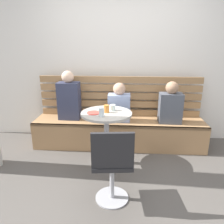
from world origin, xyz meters
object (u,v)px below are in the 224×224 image
at_px(person_child_middle, 119,104).
at_px(cup_glass_short, 113,108).
at_px(cafe_table, 107,128).
at_px(white_chair, 112,164).
at_px(booth_bench, 119,133).
at_px(cup_tumbler_orange, 106,109).
at_px(person_child_left, 171,105).
at_px(cup_water_clear, 102,112).
at_px(plate_small, 93,113).
at_px(person_adult, 69,98).

xyz_separation_m(person_child_middle, cup_glass_short, (-0.07, -0.42, 0.07)).
bearing_deg(cafe_table, white_chair, -80.79).
relative_size(booth_bench, person_child_middle, 4.45).
bearing_deg(cup_tumbler_orange, white_chair, -80.91).
bearing_deg(booth_bench, cup_tumbler_orange, -105.71).
height_order(booth_bench, cafe_table, cafe_table).
bearing_deg(white_chair, person_child_left, 58.57).
distance_m(cup_water_clear, plate_small, 0.17).
bearing_deg(person_child_middle, white_chair, -90.62).
relative_size(white_chair, plate_small, 5.00).
xyz_separation_m(cafe_table, cup_glass_short, (0.08, 0.10, 0.26)).
xyz_separation_m(cafe_table, cup_water_clear, (-0.05, -0.16, 0.28)).
bearing_deg(person_child_middle, cafe_table, -105.79).
bearing_deg(booth_bench, person_adult, 177.18).
bearing_deg(cafe_table, plate_small, -165.41).
height_order(person_child_left, cup_water_clear, person_child_left).
relative_size(white_chair, cup_glass_short, 10.63).
relative_size(cafe_table, plate_small, 4.35).
bearing_deg(plate_small, booth_bench, 61.27).
xyz_separation_m(booth_bench, person_child_middle, (-0.00, -0.02, 0.48)).
height_order(person_adult, cup_glass_short, person_adult).
bearing_deg(white_chair, person_child_middle, 89.38).
relative_size(person_adult, person_child_left, 1.21).
bearing_deg(cafe_table, cup_glass_short, 52.05).
distance_m(white_chair, cup_glass_short, 0.96).
relative_size(booth_bench, cup_water_clear, 24.55).
bearing_deg(cafe_table, cup_tumbler_orange, 77.33).
distance_m(white_chair, cup_water_clear, 0.75).
xyz_separation_m(booth_bench, cup_water_clear, (-0.20, -0.69, 0.57)).
distance_m(cup_glass_short, cup_water_clear, 0.28).
bearing_deg(cafe_table, cup_water_clear, -105.93).
bearing_deg(cup_water_clear, cup_glass_short, 64.74).
height_order(cafe_table, person_child_left, person_child_left).
xyz_separation_m(person_child_left, cup_water_clear, (-0.98, -0.66, 0.07)).
bearing_deg(person_child_left, plate_small, -153.76).
distance_m(cafe_table, person_child_middle, 0.57).
relative_size(person_adult, cup_water_clear, 7.03).
xyz_separation_m(booth_bench, plate_small, (-0.32, -0.58, 0.52)).
height_order(person_adult, plate_small, person_adult).
bearing_deg(white_chair, booth_bench, 89.25).
distance_m(booth_bench, cafe_table, 0.63).
bearing_deg(person_child_left, person_adult, 177.36).
relative_size(person_child_left, cup_water_clear, 5.81).
relative_size(booth_bench, person_adult, 3.49).
distance_m(person_child_middle, plate_small, 0.64).
distance_m(person_adult, person_child_left, 1.59).
distance_m(cafe_table, cup_tumbler_orange, 0.27).
bearing_deg(cup_glass_short, cup_water_clear, -115.26).
height_order(cafe_table, cup_tumbler_orange, cup_tumbler_orange).
relative_size(booth_bench, cup_glass_short, 33.75).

